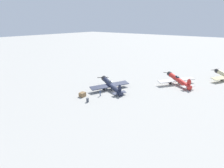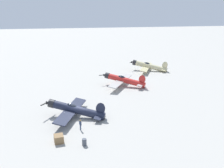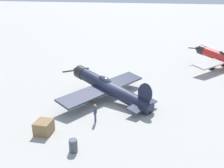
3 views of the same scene
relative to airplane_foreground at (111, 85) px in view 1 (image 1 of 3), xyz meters
The scene contains 6 objects.
ground_plane 1.43m from the airplane_foreground, 112.51° to the right, with size 400.00×400.00×0.00m, color #A8A59E.
airplane_foreground is the anchor object (origin of this frame).
airplane_mid_apron 19.04m from the airplane_foreground, 38.82° to the right, with size 10.59×10.10×3.09m.
ground_crew_mechanic 4.79m from the airplane_foreground, behind, with size 0.62×0.32×1.64m.
equipment_crate 8.06m from the airplane_foreground, 161.25° to the left, with size 1.45×1.33×1.02m.
fuel_drum 9.14m from the airplane_foreground, behind, with size 0.60×0.60×0.93m.
Camera 1 is at (-35.07, -27.71, 16.92)m, focal length 29.91 mm.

